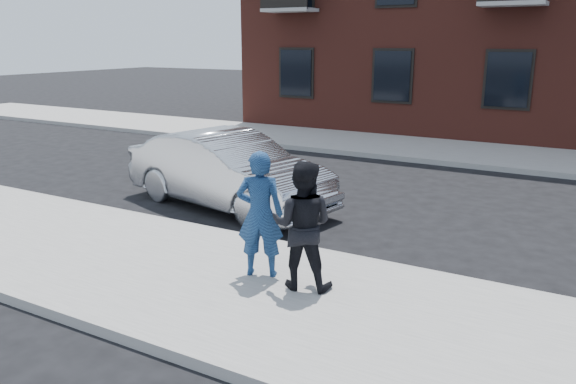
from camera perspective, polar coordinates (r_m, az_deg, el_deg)
The scene contains 8 objects.
ground at distance 7.57m, azimuth 3.78°, elevation -11.65°, with size 100.00×100.00×0.00m, color black.
near_sidewalk at distance 7.33m, azimuth 2.93°, elevation -11.91°, with size 50.00×3.50×0.15m, color gray.
near_curb at distance 8.84m, azimuth 8.19°, elevation -7.16°, with size 50.00×0.10×0.15m, color #999691.
far_sidewalk at distance 17.91m, azimuth 19.63°, elevation 3.57°, with size 50.00×3.50×0.15m, color gray.
far_curb at distance 16.17m, azimuth 18.48°, elevation 2.49°, with size 50.00×0.10×0.15m, color #999691.
silver_sedan at distance 11.75m, azimuth -6.12°, elevation 2.20°, with size 1.67×4.79×1.58m, color #B7BABF.
man_hoodie at distance 7.87m, azimuth -2.86°, elevation -2.26°, with size 0.78×0.65×1.81m.
man_peacoat at distance 7.48m, azimuth 1.47°, elevation -3.40°, with size 1.00×0.87×1.76m.
Camera 1 is at (2.88, -6.11, 3.42)m, focal length 35.00 mm.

